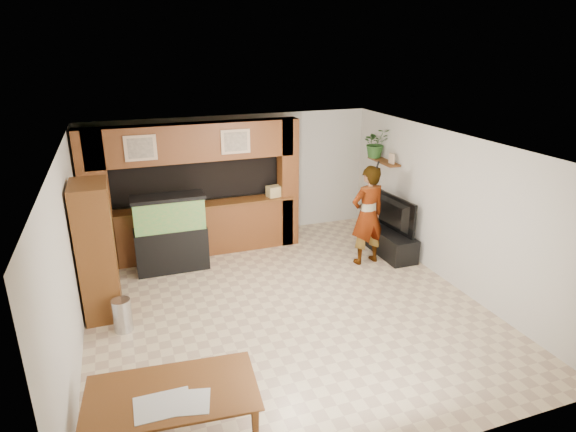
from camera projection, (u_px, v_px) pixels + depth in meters
name	position (u px, v px, depth m)	size (l,w,h in m)	color
floor	(284.00, 305.00, 7.73)	(6.50, 6.50, 0.00)	#CFB890
ceiling	(283.00, 145.00, 6.85)	(6.50, 6.50, 0.00)	white
wall_back	(233.00, 177.00, 10.16)	(6.00, 6.00, 0.00)	beige
wall_left	(69.00, 259.00, 6.33)	(6.50, 6.50, 0.00)	beige
wall_right	(448.00, 208.00, 8.25)	(6.50, 6.50, 0.00)	beige
partition	(192.00, 189.00, 9.31)	(4.20, 0.99, 2.60)	brown
wall_clock	(70.00, 194.00, 7.02)	(0.05, 0.25, 0.25)	black
wall_shelf	(384.00, 161.00, 9.79)	(0.25, 0.90, 0.04)	brown
pantry_cabinet	(97.00, 250.00, 7.20)	(0.52, 0.86, 2.10)	brown
trash_can	(122.00, 315.00, 6.99)	(0.27, 0.27, 0.50)	#B2B2B7
aquarium	(171.00, 234.00, 8.74)	(1.29, 0.48, 1.43)	black
tv_stand	(388.00, 242.00, 9.60)	(0.52, 1.42, 0.47)	black
television	(390.00, 214.00, 9.40)	(1.20, 0.16, 0.69)	black
photo_frame	(392.00, 159.00, 9.49)	(0.03, 0.15, 0.20)	tan
potted_plant	(376.00, 143.00, 9.94)	(0.55, 0.48, 0.61)	#2D5B24
person	(368.00, 215.00, 8.94)	(0.69, 0.46, 1.90)	#A28459
microphone	(378.00, 165.00, 8.48)	(0.03, 0.03, 0.15)	black
dining_table	(174.00, 418.00, 4.99)	(1.75, 0.98, 0.62)	brown
newspaper_a	(184.00, 403.00, 4.76)	(0.51, 0.37, 0.01)	silver
newspaper_b	(163.00, 405.00, 4.73)	(0.55, 0.40, 0.01)	silver
counter_box	(275.00, 191.00, 9.72)	(0.32, 0.22, 0.22)	tan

